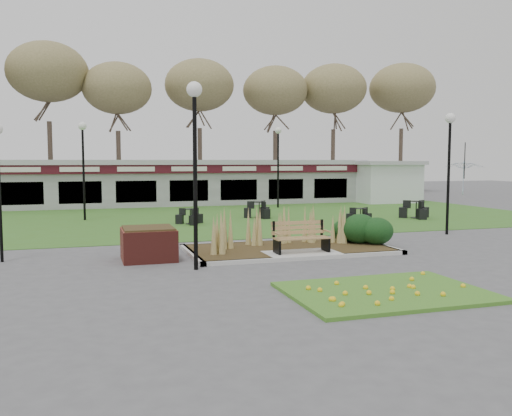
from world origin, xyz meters
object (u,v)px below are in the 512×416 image
object	(u,v)px
bistro_set_d	(416,212)
service_hut	(386,181)
park_bench	(301,237)
brick_planter	(148,243)
lamp_post_far_right	(278,149)
food_pavilion	(185,182)
lamp_post_near_left	(195,134)
bistro_set_b	(259,212)
patio_umbrella	(464,178)
lamp_post_far_left	(83,149)
bistro_set_a	(190,219)
lamp_post_mid_right	(449,146)
car_black	(22,190)
bistro_set_c	(361,218)

from	to	relation	value
bistro_set_d	service_hut	bearing A→B (deg)	67.16
park_bench	brick_planter	bearing A→B (deg)	170.31
lamp_post_far_right	food_pavilion	bearing A→B (deg)	142.98
lamp_post_near_left	bistro_set_b	world-z (taller)	lamp_post_near_left
patio_umbrella	food_pavilion	bearing A→B (deg)	156.33
lamp_post_near_left	lamp_post_far_left	xyz separation A→B (m)	(-2.80, 13.19, -0.14)
food_pavilion	service_hut	world-z (taller)	food_pavilion
service_hut	lamp_post_near_left	distance (m)	25.35
brick_planter	service_hut	world-z (taller)	service_hut
lamp_post_near_left	bistro_set_a	distance (m)	10.72
service_hut	lamp_post_near_left	world-z (taller)	lamp_post_near_left
lamp_post_mid_right	car_black	distance (m)	29.91
park_bench	bistro_set_a	bearing A→B (deg)	100.40
lamp_post_far_left	patio_umbrella	xyz separation A→B (m)	(22.06, 0.61, -1.60)
patio_umbrella	park_bench	bearing A→B (deg)	-141.25
park_bench	bistro_set_c	distance (m)	9.20
bistro_set_a	lamp_post_far_left	bearing A→B (deg)	145.15
service_hut	lamp_post_mid_right	bearing A→B (deg)	-112.68
park_bench	lamp_post_far_left	bearing A→B (deg)	116.92
lamp_post_near_left	lamp_post_far_left	distance (m)	13.49
park_bench	food_pavilion	xyz separation A→B (m)	(0.00, 19.71, 0.89)
lamp_post_near_left	patio_umbrella	world-z (taller)	lamp_post_near_left
service_hut	lamp_post_mid_right	world-z (taller)	lamp_post_mid_right
lamp_post_far_right	car_black	distance (m)	19.07
brick_planter	lamp_post_far_right	size ratio (longest dim) A/B	0.31
lamp_post_far_right	bistro_set_c	size ratio (longest dim) A/B	3.85
bistro_set_c	patio_umbrella	size ratio (longest dim) A/B	0.44
lamp_post_mid_right	bistro_set_c	size ratio (longest dim) A/B	3.69
food_pavilion	lamp_post_far_left	bearing A→B (deg)	-129.18
food_pavilion	patio_umbrella	distance (m)	17.35
park_bench	lamp_post_near_left	bearing A→B (deg)	-162.72
lamp_post_far_left	service_hut	bearing A→B (deg)	15.91
lamp_post_far_right	bistro_set_c	xyz separation A→B (m)	(0.83, -8.84, -3.30)
patio_umbrella	car_black	xyz separation A→B (m)	(-26.34, 14.00, -1.00)
food_pavilion	bistro_set_d	xyz separation A→B (m)	(9.44, -11.61, -1.17)
food_pavilion	lamp_post_mid_right	xyz separation A→B (m)	(7.24, -16.95, 1.92)
park_bench	food_pavilion	bearing A→B (deg)	90.00
lamp_post_far_left	car_black	distance (m)	15.44
park_bench	lamp_post_far_left	size ratio (longest dim) A/B	0.36
park_bench	patio_umbrella	size ratio (longest dim) A/B	0.60
service_hut	bistro_set_c	size ratio (longest dim) A/B	3.49
food_pavilion	patio_umbrella	world-z (taller)	food_pavilion
service_hut	patio_umbrella	bearing A→B (deg)	-64.47
park_bench	patio_umbrella	world-z (taller)	patio_umbrella
lamp_post_near_left	bistro_set_b	bearing A→B (deg)	64.84
service_hut	park_bench	bearing A→B (deg)	-127.25
lamp_post_far_right	lamp_post_near_left	bearing A→B (deg)	-116.27
bistro_set_a	brick_planter	bearing A→B (deg)	-108.42
lamp_post_near_left	bistro_set_c	world-z (taller)	lamp_post_near_left
lamp_post_mid_right	bistro_set_b	world-z (taller)	lamp_post_mid_right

